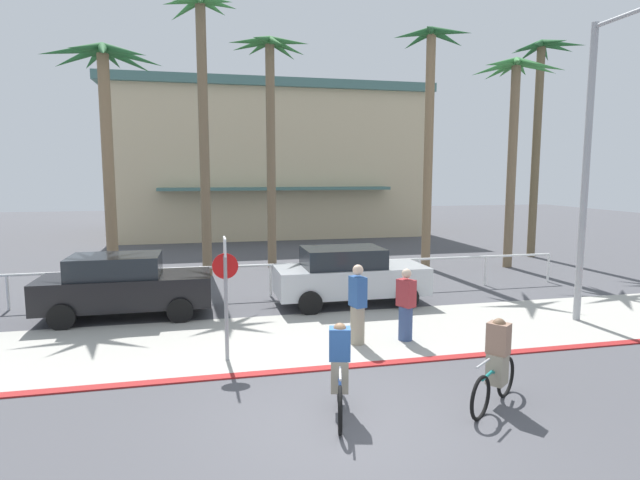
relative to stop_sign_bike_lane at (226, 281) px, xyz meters
The scene contains 19 objects.
ground_plane 7.30m from the stop_sign_bike_lane, 76.97° to the left, with size 80.00×80.00×0.00m, color #4C4C51.
sidewalk_strip 2.57m from the stop_sign_bike_lane, 34.97° to the left, with size 44.00×4.00×0.02m, color #ADAAA0.
curb_paint 2.47m from the stop_sign_bike_lane, 28.80° to the right, with size 44.00×0.24×0.03m, color maroon.
building_backdrop 24.88m from the stop_sign_bike_lane, 81.34° to the left, with size 19.03×12.42×9.13m.
rail_fence 5.71m from the stop_sign_bike_lane, 73.54° to the left, with size 19.89×0.08×1.04m.
stop_sign_bike_lane is the anchor object (origin of this frame).
streetlight_curb 9.48m from the stop_sign_bike_lane, ahead, with size 0.24×2.54×7.50m.
palm_tree_0 9.17m from the stop_sign_bike_lane, 114.16° to the left, with size 3.61×3.60×7.87m.
palm_tree_1 10.83m from the stop_sign_bike_lane, 91.80° to the left, with size 2.65×2.73×10.13m.
palm_tree_2 11.96m from the stop_sign_bike_lane, 77.53° to the left, with size 3.20×3.07×9.17m.
palm_tree_3 13.25m from the stop_sign_bike_lane, 46.68° to the left, with size 2.96×3.35×9.47m.
palm_tree_4 15.23m from the stop_sign_bike_lane, 35.45° to the left, with size 3.64×3.51×8.38m.
palm_tree_5 18.79m from the stop_sign_bike_lane, 36.24° to the left, with size 2.99×3.43×9.72m.
car_black_1 4.75m from the stop_sign_bike_lane, 122.52° to the left, with size 4.40×2.02×1.69m.
car_silver_2 5.49m from the stop_sign_bike_lane, 46.72° to the left, with size 4.40×2.02×1.69m.
cyclist_blue_0 3.36m from the stop_sign_bike_lane, 59.02° to the right, with size 0.50×1.78×1.50m.
cyclist_teal_1 5.33m from the stop_sign_bike_lane, 35.72° to the right, with size 1.48×1.16×1.50m.
pedestrian_0 3.05m from the stop_sign_bike_lane, ahead, with size 0.39×0.45×1.83m.
pedestrian_1 4.18m from the stop_sign_bike_lane, ahead, with size 0.43×0.47×1.69m.
Camera 1 is at (-2.02, -7.35, 3.82)m, focal length 29.09 mm.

